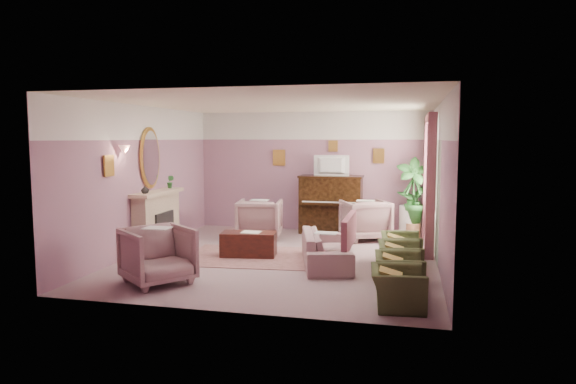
% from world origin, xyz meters
% --- Properties ---
extents(floor, '(5.50, 6.00, 0.01)m').
position_xyz_m(floor, '(0.00, 0.00, 0.00)').
color(floor, gray).
rests_on(floor, ground).
extents(ceiling, '(5.50, 6.00, 0.01)m').
position_xyz_m(ceiling, '(0.00, 0.00, 2.80)').
color(ceiling, '#F1EFCB').
rests_on(ceiling, wall_back).
extents(wall_back, '(5.50, 0.02, 2.80)m').
position_xyz_m(wall_back, '(0.00, 3.00, 1.40)').
color(wall_back, slate).
rests_on(wall_back, floor).
extents(wall_front, '(5.50, 0.02, 2.80)m').
position_xyz_m(wall_front, '(0.00, -3.00, 1.40)').
color(wall_front, slate).
rests_on(wall_front, floor).
extents(wall_left, '(0.02, 6.00, 2.80)m').
position_xyz_m(wall_left, '(-2.75, 0.00, 1.40)').
color(wall_left, slate).
rests_on(wall_left, floor).
extents(wall_right, '(0.02, 6.00, 2.80)m').
position_xyz_m(wall_right, '(2.75, 0.00, 1.40)').
color(wall_right, slate).
rests_on(wall_right, floor).
extents(picture_rail_band, '(5.50, 0.01, 0.65)m').
position_xyz_m(picture_rail_band, '(0.00, 2.99, 2.47)').
color(picture_rail_band, silver).
rests_on(picture_rail_band, wall_back).
extents(stripe_panel, '(0.01, 3.00, 2.15)m').
position_xyz_m(stripe_panel, '(2.73, 1.30, 1.07)').
color(stripe_panel, '#97A28B').
rests_on(stripe_panel, wall_right).
extents(fireplace_surround, '(0.30, 1.40, 1.10)m').
position_xyz_m(fireplace_surround, '(-2.59, 0.20, 0.55)').
color(fireplace_surround, tan).
rests_on(fireplace_surround, floor).
extents(fireplace_inset, '(0.18, 0.72, 0.68)m').
position_xyz_m(fireplace_inset, '(-2.49, 0.20, 0.40)').
color(fireplace_inset, black).
rests_on(fireplace_inset, floor).
extents(fire_ember, '(0.06, 0.54, 0.10)m').
position_xyz_m(fire_ember, '(-2.45, 0.20, 0.22)').
color(fire_ember, orange).
rests_on(fire_ember, floor).
extents(mantel_shelf, '(0.40, 1.55, 0.07)m').
position_xyz_m(mantel_shelf, '(-2.56, 0.20, 1.12)').
color(mantel_shelf, tan).
rests_on(mantel_shelf, fireplace_surround).
extents(hearth, '(0.55, 1.50, 0.02)m').
position_xyz_m(hearth, '(-2.39, 0.20, 0.01)').
color(hearth, tan).
rests_on(hearth, floor).
extents(mirror_frame, '(0.04, 0.72, 1.20)m').
position_xyz_m(mirror_frame, '(-2.70, 0.20, 1.80)').
color(mirror_frame, gold).
rests_on(mirror_frame, wall_left).
extents(mirror_glass, '(0.01, 0.60, 1.06)m').
position_xyz_m(mirror_glass, '(-2.67, 0.20, 1.80)').
color(mirror_glass, silver).
rests_on(mirror_glass, wall_left).
extents(sconce_shade, '(0.20, 0.20, 0.16)m').
position_xyz_m(sconce_shade, '(-2.62, -0.85, 1.98)').
color(sconce_shade, '#EE9785').
rests_on(sconce_shade, wall_left).
extents(piano, '(1.40, 0.60, 1.30)m').
position_xyz_m(piano, '(0.50, 2.68, 0.65)').
color(piano, black).
rests_on(piano, floor).
extents(piano_keyshelf, '(1.30, 0.12, 0.06)m').
position_xyz_m(piano_keyshelf, '(0.50, 2.33, 0.72)').
color(piano_keyshelf, black).
rests_on(piano_keyshelf, piano).
extents(piano_keys, '(1.20, 0.08, 0.02)m').
position_xyz_m(piano_keys, '(0.50, 2.33, 0.76)').
color(piano_keys, silver).
rests_on(piano_keys, piano).
extents(piano_top, '(1.45, 0.65, 0.04)m').
position_xyz_m(piano_top, '(0.50, 2.68, 1.31)').
color(piano_top, black).
rests_on(piano_top, piano).
extents(television, '(0.80, 0.12, 0.48)m').
position_xyz_m(television, '(0.50, 2.63, 1.60)').
color(television, black).
rests_on(television, piano).
extents(print_back_left, '(0.30, 0.03, 0.38)m').
position_xyz_m(print_back_left, '(-0.80, 2.96, 1.72)').
color(print_back_left, gold).
rests_on(print_back_left, wall_back).
extents(print_back_right, '(0.26, 0.03, 0.34)m').
position_xyz_m(print_back_right, '(1.55, 2.96, 1.78)').
color(print_back_right, gold).
rests_on(print_back_right, wall_back).
extents(print_back_mid, '(0.22, 0.03, 0.26)m').
position_xyz_m(print_back_mid, '(0.50, 2.96, 2.00)').
color(print_back_mid, gold).
rests_on(print_back_mid, wall_back).
extents(print_left_wall, '(0.03, 0.28, 0.36)m').
position_xyz_m(print_left_wall, '(-2.71, -1.20, 1.72)').
color(print_left_wall, gold).
rests_on(print_left_wall, wall_left).
extents(window_blind, '(0.03, 1.40, 1.80)m').
position_xyz_m(window_blind, '(2.70, 1.55, 1.70)').
color(window_blind, beige).
rests_on(window_blind, wall_right).
extents(curtain_left, '(0.16, 0.34, 2.60)m').
position_xyz_m(curtain_left, '(2.62, 0.63, 1.30)').
color(curtain_left, '#854250').
rests_on(curtain_left, floor).
extents(curtain_right, '(0.16, 0.34, 2.60)m').
position_xyz_m(curtain_right, '(2.62, 2.47, 1.30)').
color(curtain_right, '#854250').
rests_on(curtain_right, floor).
extents(pelmet, '(0.16, 2.20, 0.16)m').
position_xyz_m(pelmet, '(2.62, 1.55, 2.56)').
color(pelmet, '#854250').
rests_on(pelmet, wall_right).
extents(mantel_plant, '(0.16, 0.16, 0.28)m').
position_xyz_m(mantel_plant, '(-2.55, 0.75, 1.29)').
color(mantel_plant, '#286728').
rests_on(mantel_plant, mantel_shelf).
extents(mantel_vase, '(0.16, 0.16, 0.16)m').
position_xyz_m(mantel_vase, '(-2.55, -0.30, 1.23)').
color(mantel_vase, silver).
rests_on(mantel_vase, mantel_shelf).
extents(area_rug, '(2.65, 2.02, 0.01)m').
position_xyz_m(area_rug, '(-0.49, -0.02, 0.01)').
color(area_rug, '#925F5D').
rests_on(area_rug, floor).
extents(coffee_table, '(1.06, 0.63, 0.45)m').
position_xyz_m(coffee_table, '(-0.63, 0.00, 0.23)').
color(coffee_table, '#3B1711').
rests_on(coffee_table, floor).
extents(table_paper, '(0.35, 0.28, 0.01)m').
position_xyz_m(table_paper, '(-0.58, 0.00, 0.46)').
color(table_paper, white).
rests_on(table_paper, coffee_table).
extents(sofa, '(0.64, 1.93, 0.78)m').
position_xyz_m(sofa, '(0.86, -0.28, 0.39)').
color(sofa, gray).
rests_on(sofa, floor).
extents(sofa_throw, '(0.10, 1.46, 0.54)m').
position_xyz_m(sofa_throw, '(1.26, -0.28, 0.60)').
color(sofa_throw, '#854250').
rests_on(sofa_throw, sofa).
extents(floral_armchair_left, '(0.91, 0.91, 0.95)m').
position_xyz_m(floral_armchair_left, '(-0.91, 1.65, 0.48)').
color(floral_armchair_left, gray).
rests_on(floral_armchair_left, floor).
extents(floral_armchair_right, '(0.91, 0.91, 0.95)m').
position_xyz_m(floral_armchair_right, '(1.34, 2.08, 0.48)').
color(floral_armchair_right, gray).
rests_on(floral_armchair_right, floor).
extents(floral_armchair_front, '(0.91, 0.91, 0.95)m').
position_xyz_m(floral_armchair_front, '(-1.42, -2.02, 0.48)').
color(floral_armchair_front, gray).
rests_on(floral_armchair_front, floor).
extents(olive_chair_a, '(0.56, 0.79, 0.68)m').
position_xyz_m(olive_chair_a, '(2.12, -2.32, 0.34)').
color(olive_chair_a, '#424E28').
rests_on(olive_chair_a, floor).
extents(olive_chair_b, '(0.56, 0.79, 0.68)m').
position_xyz_m(olive_chair_b, '(2.12, -1.50, 0.34)').
color(olive_chair_b, '#424E28').
rests_on(olive_chair_b, floor).
extents(olive_chair_c, '(0.56, 0.79, 0.68)m').
position_xyz_m(olive_chair_c, '(2.12, -0.68, 0.34)').
color(olive_chair_c, '#424E28').
rests_on(olive_chair_c, floor).
extents(olive_chair_d, '(0.56, 0.79, 0.68)m').
position_xyz_m(olive_chair_d, '(2.12, 0.14, 0.34)').
color(olive_chair_d, '#424E28').
rests_on(olive_chair_d, floor).
extents(side_table, '(0.52, 0.52, 0.70)m').
position_xyz_m(side_table, '(2.30, 2.59, 0.35)').
color(side_table, silver).
rests_on(side_table, floor).
extents(side_plant_big, '(0.30, 0.30, 0.34)m').
position_xyz_m(side_plant_big, '(2.30, 2.59, 0.87)').
color(side_plant_big, '#286728').
rests_on(side_plant_big, side_table).
extents(side_plant_small, '(0.16, 0.16, 0.28)m').
position_xyz_m(side_plant_small, '(2.42, 2.49, 0.84)').
color(side_plant_small, '#286728').
rests_on(side_plant_small, side_table).
extents(palm_pot, '(0.34, 0.34, 0.34)m').
position_xyz_m(palm_pot, '(2.34, 2.45, 0.17)').
color(palm_pot, '#B17950').
rests_on(palm_pot, floor).
extents(palm_plant, '(0.76, 0.76, 1.44)m').
position_xyz_m(palm_plant, '(2.34, 2.45, 1.06)').
color(palm_plant, '#286728').
rests_on(palm_plant, palm_pot).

